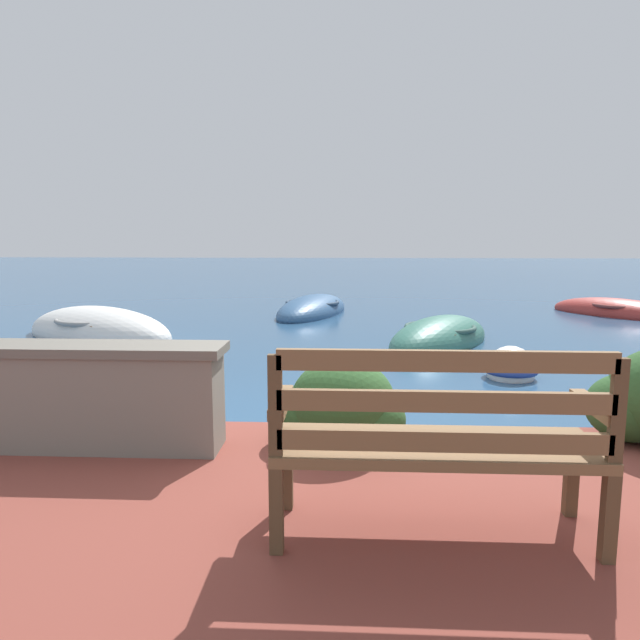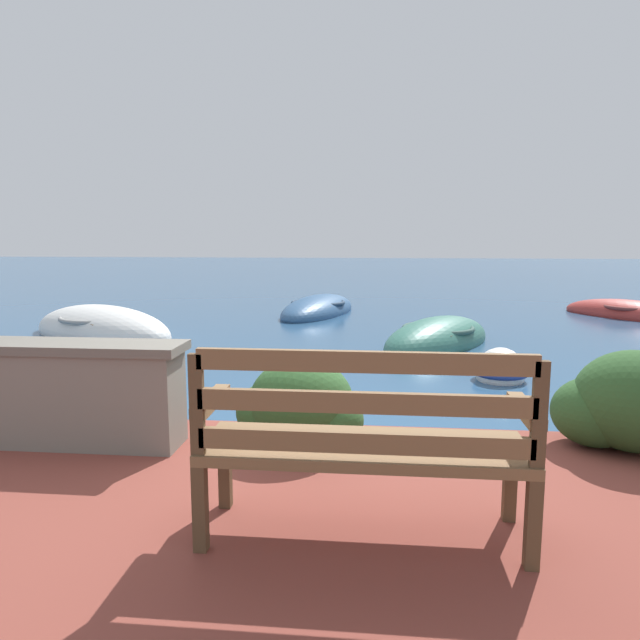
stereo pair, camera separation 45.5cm
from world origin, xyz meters
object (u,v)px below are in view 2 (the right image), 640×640
at_px(park_bench, 363,440).
at_px(mooring_buoy, 500,372).
at_px(rowboat_nearest, 438,341).
at_px(rowboat_outer, 630,315).
at_px(rowboat_mid, 102,331).
at_px(rowboat_far, 318,311).

xyz_separation_m(park_bench, mooring_buoy, (1.46, 3.99, -0.61)).
xyz_separation_m(rowboat_nearest, mooring_buoy, (0.48, -2.07, 0.03)).
xyz_separation_m(rowboat_outer, mooring_buoy, (-3.72, -5.52, 0.04)).
distance_m(rowboat_mid, rowboat_far, 4.50).
height_order(rowboat_nearest, rowboat_outer, rowboat_nearest).
xyz_separation_m(rowboat_mid, mooring_buoy, (5.88, -2.35, 0.02)).
height_order(rowboat_mid, mooring_buoy, rowboat_mid).
bearing_deg(rowboat_nearest, park_bench, 23.77).
bearing_deg(rowboat_outer, rowboat_mid, -110.40).
distance_m(rowboat_mid, mooring_buoy, 6.33).
bearing_deg(rowboat_outer, park_bench, -67.25).
distance_m(park_bench, rowboat_nearest, 6.18).
bearing_deg(mooring_buoy, rowboat_nearest, 103.14).
xyz_separation_m(rowboat_far, mooring_buoy, (2.63, -5.46, 0.04)).
height_order(rowboat_mid, rowboat_far, rowboat_mid).
bearing_deg(mooring_buoy, park_bench, -110.11).
height_order(rowboat_mid, rowboat_outer, rowboat_mid).
bearing_deg(rowboat_outer, mooring_buoy, -72.65).
height_order(park_bench, rowboat_outer, park_bench).
distance_m(park_bench, rowboat_far, 9.54).
bearing_deg(rowboat_nearest, rowboat_far, -114.64).
relative_size(rowboat_mid, rowboat_far, 1.00).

